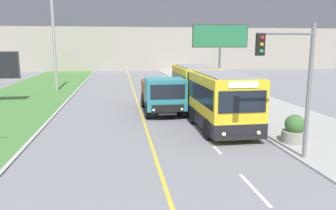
% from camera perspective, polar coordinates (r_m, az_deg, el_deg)
% --- Properties ---
extents(apartment_block_background, '(80.00, 8.04, 21.72)m').
position_cam_1_polar(apartment_block_background, '(62.44, -7.45, 16.20)').
color(apartment_block_background, '#A89E8E').
rests_on(apartment_block_background, ground_plane).
extents(city_bus, '(2.66, 11.87, 3.03)m').
position_cam_1_polar(city_bus, '(20.29, 6.83, 2.03)').
color(city_bus, yellow).
rests_on(city_bus, ground_plane).
extents(dump_truck, '(2.52, 6.30, 2.42)m').
position_cam_1_polar(dump_truck, '(21.28, -0.83, 1.66)').
color(dump_truck, black).
rests_on(dump_truck, ground_plane).
extents(utility_pole_far, '(1.80, 0.28, 11.18)m').
position_cam_1_polar(utility_pole_far, '(33.92, -19.32, 11.82)').
color(utility_pole_far, '#9E9E99').
rests_on(utility_pole_far, ground_plane).
extents(traffic_light_mast, '(2.28, 0.32, 5.28)m').
position_cam_1_polar(traffic_light_mast, '(13.21, 20.98, 5.03)').
color(traffic_light_mast, slate).
rests_on(traffic_light_mast, ground_plane).
extents(billboard_large, '(6.10, 0.24, 6.64)m').
position_cam_1_polar(billboard_large, '(36.27, 9.08, 11.42)').
color(billboard_large, '#59595B').
rests_on(billboard_large, ground_plane).
extents(planter_round_near, '(1.13, 1.13, 1.29)m').
position_cam_1_polar(planter_round_near, '(16.05, 21.17, -4.11)').
color(planter_round_near, gray).
rests_on(planter_round_near, sidewalk_right).
extents(planter_round_second, '(1.13, 1.13, 1.28)m').
position_cam_1_polar(planter_round_second, '(20.43, 14.15, -0.72)').
color(planter_round_second, gray).
rests_on(planter_round_second, sidewalk_right).
extents(planter_round_third, '(1.13, 1.13, 1.25)m').
position_cam_1_polar(planter_round_third, '(25.13, 10.26, 1.44)').
color(planter_round_third, gray).
rests_on(planter_round_third, sidewalk_right).
extents(planter_round_far, '(1.06, 1.06, 1.20)m').
position_cam_1_polar(planter_round_far, '(29.85, 6.96, 2.89)').
color(planter_round_far, gray).
rests_on(planter_round_far, sidewalk_right).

